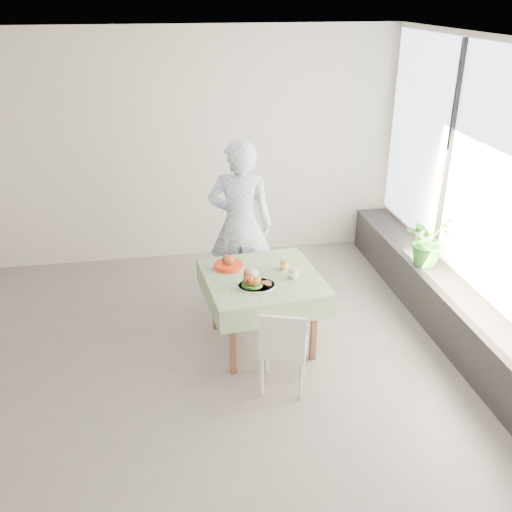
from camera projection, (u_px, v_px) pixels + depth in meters
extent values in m
plane|color=slate|center=(168.00, 371.00, 5.18)|extent=(6.00, 6.00, 0.00)
plane|color=white|center=(142.00, 44.00, 3.98)|extent=(6.00, 6.00, 0.00)
cube|color=silver|center=(152.00, 150.00, 6.80)|extent=(6.00, 0.02, 2.80)
cube|color=silver|center=(169.00, 457.00, 2.35)|extent=(6.00, 0.02, 2.80)
cube|color=silver|center=(498.00, 206.00, 5.06)|extent=(0.02, 5.00, 2.80)
cube|color=#D1E0F9|center=(500.00, 179.00, 4.94)|extent=(0.01, 4.80, 2.18)
cube|color=black|center=(458.00, 319.00, 5.52)|extent=(0.40, 4.80, 0.50)
cube|color=brown|center=(262.00, 279.00, 5.29)|extent=(0.98, 0.98, 0.04)
cube|color=beige|center=(262.00, 276.00, 5.27)|extent=(1.14, 1.14, 0.01)
cube|color=white|center=(250.00, 276.00, 6.01)|extent=(0.50, 0.50, 0.04)
cube|color=white|center=(241.00, 252.00, 6.05)|extent=(0.36, 0.19, 0.38)
cube|color=white|center=(284.00, 347.00, 4.82)|extent=(0.48, 0.48, 0.04)
cube|color=white|center=(282.00, 337.00, 4.58)|extent=(0.37, 0.16, 0.38)
imported|color=#94B4ED|center=(241.00, 225.00, 5.93)|extent=(0.75, 0.58, 1.84)
cylinder|color=white|center=(257.00, 286.00, 5.08)|extent=(0.34, 0.34, 0.02)
cylinder|color=#174D13|center=(252.00, 284.00, 5.06)|extent=(0.19, 0.19, 0.02)
ellipsoid|color=brown|center=(252.00, 279.00, 5.04)|extent=(0.16, 0.15, 0.12)
ellipsoid|color=white|center=(252.00, 273.00, 5.02)|extent=(0.11, 0.11, 0.08)
cylinder|color=maroon|center=(268.00, 283.00, 5.07)|extent=(0.06, 0.06, 0.03)
cylinder|color=white|center=(284.00, 264.00, 5.37)|extent=(0.08, 0.08, 0.11)
cylinder|color=orange|center=(284.00, 265.00, 5.37)|extent=(0.07, 0.07, 0.08)
cylinder|color=white|center=(285.00, 258.00, 5.34)|extent=(0.08, 0.08, 0.01)
cylinder|color=yellow|center=(285.00, 254.00, 5.33)|extent=(0.01, 0.03, 0.16)
cylinder|color=white|center=(293.00, 272.00, 5.20)|extent=(0.09, 0.09, 0.13)
cylinder|color=white|center=(293.00, 273.00, 5.21)|extent=(0.08, 0.08, 0.10)
cylinder|color=white|center=(294.00, 265.00, 5.17)|extent=(0.10, 0.10, 0.01)
cylinder|color=yellow|center=(294.00, 260.00, 5.15)|extent=(0.01, 0.03, 0.18)
cylinder|color=red|center=(228.00, 265.00, 5.42)|extent=(0.27, 0.27, 0.04)
cylinder|color=white|center=(228.00, 264.00, 5.42)|extent=(0.23, 0.23, 0.02)
ellipsoid|color=brown|center=(228.00, 260.00, 5.40)|extent=(0.12, 0.12, 0.10)
imported|color=#297025|center=(428.00, 240.00, 5.95)|extent=(0.63, 0.61, 0.55)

